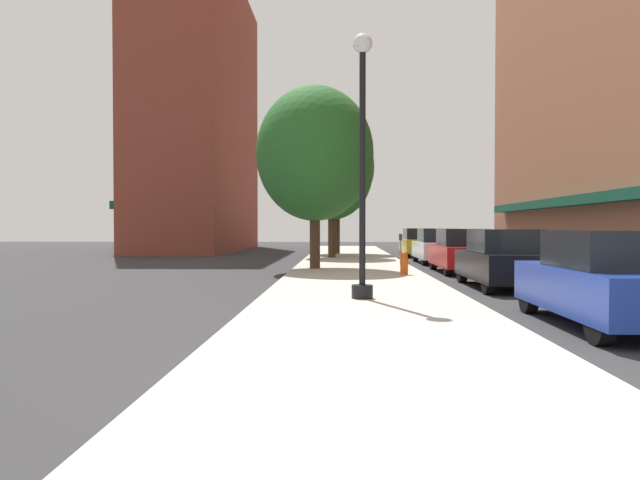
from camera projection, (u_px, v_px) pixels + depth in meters
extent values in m
plane|color=#2D2D30|center=(451.00, 269.00, 23.99)|extent=(90.00, 90.00, 0.00)
cube|color=#B7B2A8|center=(353.00, 266.00, 25.13)|extent=(4.80, 50.00, 0.12)
cube|color=#144C38|center=(598.00, 198.00, 27.65)|extent=(0.90, 34.00, 0.50)
cube|color=brown|center=(200.00, 116.00, 43.30)|extent=(6.00, 18.00, 19.94)
cube|color=#144C38|center=(156.00, 209.00, 43.57)|extent=(0.90, 15.30, 0.50)
cylinder|color=black|center=(362.00, 292.00, 13.07)|extent=(0.48, 0.48, 0.30)
cylinder|color=black|center=(362.00, 169.00, 13.01)|extent=(0.14, 0.14, 5.20)
sphere|color=silver|center=(363.00, 43.00, 12.95)|extent=(0.44, 0.44, 0.44)
cylinder|color=#E05614|center=(404.00, 265.00, 19.65)|extent=(0.26, 0.26, 0.62)
sphere|color=#E05614|center=(404.00, 255.00, 19.65)|extent=(0.24, 0.24, 0.24)
cylinder|color=#E05614|center=(408.00, 263.00, 19.65)|extent=(0.12, 0.10, 0.10)
cylinder|color=slate|center=(401.00, 252.00, 25.16)|extent=(0.06, 0.06, 1.05)
cube|color=#33383D|center=(401.00, 237.00, 25.15)|extent=(0.14, 0.09, 0.26)
cylinder|color=#422D1E|center=(337.00, 225.00, 35.49)|extent=(0.40, 0.40, 3.53)
ellipsoid|color=#387F33|center=(337.00, 167.00, 35.42)|extent=(4.58, 4.58, 5.26)
cylinder|color=#422D1E|center=(332.00, 230.00, 31.05)|extent=(0.40, 0.40, 2.87)
ellipsoid|color=#235B23|center=(332.00, 173.00, 30.98)|extent=(4.33, 4.33, 4.98)
cylinder|color=#422D1E|center=(315.00, 233.00, 22.61)|extent=(0.40, 0.40, 2.75)
ellipsoid|color=#235B23|center=(315.00, 153.00, 22.54)|extent=(4.53, 4.53, 5.21)
cylinder|color=black|center=(529.00, 297.00, 11.62)|extent=(0.22, 0.64, 0.64)
cylinder|color=black|center=(608.00, 297.00, 11.57)|extent=(0.22, 0.64, 0.64)
cylinder|color=black|center=(600.00, 324.00, 8.43)|extent=(0.22, 0.64, 0.64)
cube|color=#1E389E|center=(605.00, 290.00, 9.99)|extent=(1.80, 4.30, 0.76)
cube|color=black|center=(609.00, 249.00, 9.83)|extent=(1.56, 2.20, 0.64)
cylinder|color=black|center=(462.00, 272.00, 18.03)|extent=(0.22, 0.64, 0.64)
cylinder|color=black|center=(513.00, 273.00, 17.97)|extent=(0.22, 0.64, 0.64)
cylinder|color=black|center=(488.00, 282.00, 14.83)|extent=(0.22, 0.64, 0.64)
cylinder|color=black|center=(550.00, 282.00, 14.77)|extent=(0.22, 0.64, 0.64)
cube|color=black|center=(502.00, 265.00, 16.39)|extent=(1.80, 4.30, 0.76)
cube|color=black|center=(503.00, 241.00, 16.23)|extent=(1.56, 2.20, 0.64)
cylinder|color=black|center=(433.00, 262.00, 23.63)|extent=(0.22, 0.64, 0.64)
cylinder|color=black|center=(472.00, 262.00, 23.57)|extent=(0.22, 0.64, 0.64)
cylinder|color=black|center=(448.00, 267.00, 20.43)|extent=(0.22, 0.64, 0.64)
cylinder|color=black|center=(493.00, 267.00, 20.38)|extent=(0.22, 0.64, 0.64)
cube|color=red|center=(461.00, 256.00, 22.00)|extent=(1.80, 4.30, 0.76)
cube|color=black|center=(462.00, 237.00, 21.83)|extent=(1.56, 2.20, 0.64)
cylinder|color=black|center=(415.00, 255.00, 29.27)|extent=(0.22, 0.64, 0.64)
cylinder|color=black|center=(447.00, 255.00, 29.21)|extent=(0.22, 0.64, 0.64)
cylinder|color=black|center=(425.00, 259.00, 26.07)|extent=(0.22, 0.64, 0.64)
cylinder|color=black|center=(460.00, 259.00, 26.02)|extent=(0.22, 0.64, 0.64)
cube|color=silver|center=(436.00, 250.00, 27.64)|extent=(1.80, 4.30, 0.76)
cube|color=black|center=(437.00, 235.00, 27.47)|extent=(1.56, 2.20, 0.64)
cylinder|color=black|center=(402.00, 250.00, 35.92)|extent=(0.22, 0.64, 0.64)
cylinder|color=black|center=(427.00, 250.00, 35.86)|extent=(0.22, 0.64, 0.64)
cylinder|color=black|center=(408.00, 252.00, 32.72)|extent=(0.22, 0.64, 0.64)
cylinder|color=black|center=(436.00, 252.00, 32.67)|extent=(0.22, 0.64, 0.64)
cube|color=gold|center=(418.00, 246.00, 34.29)|extent=(1.80, 4.30, 0.76)
cube|color=black|center=(418.00, 234.00, 34.12)|extent=(1.56, 2.20, 0.64)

